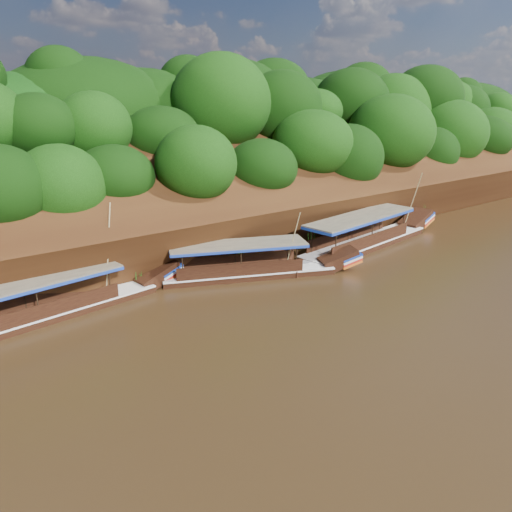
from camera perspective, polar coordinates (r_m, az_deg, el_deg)
The scene contains 6 objects.
ground at distance 27.75m, azimuth 7.16°, elevation -6.60°, with size 160.00×160.00×0.00m, color black.
riverbank at distance 45.41m, azimuth -12.98°, elevation 5.47°, with size 120.00×30.06×19.40m.
boat_0 at distance 40.60m, azimuth 13.09°, elevation 2.07°, with size 16.42×4.31×5.84m.
boat_1 at distance 32.93m, azimuth 0.32°, elevation -1.38°, with size 13.07×6.95×4.84m.
boat_2 at distance 29.42m, azimuth -21.39°, elevation -5.19°, with size 14.71×3.72×6.06m.
reeds at distance 33.21m, azimuth -7.11°, elevation -0.80°, with size 50.42×2.53×2.03m.
Camera 1 is at (-17.67, -17.96, 11.62)m, focal length 35.00 mm.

